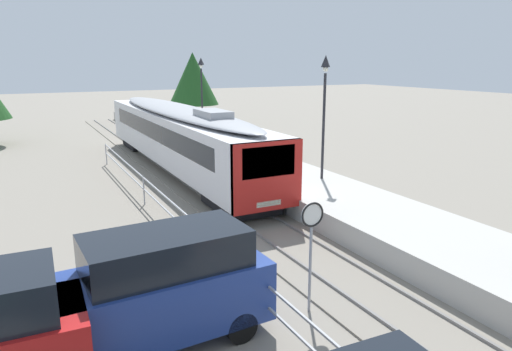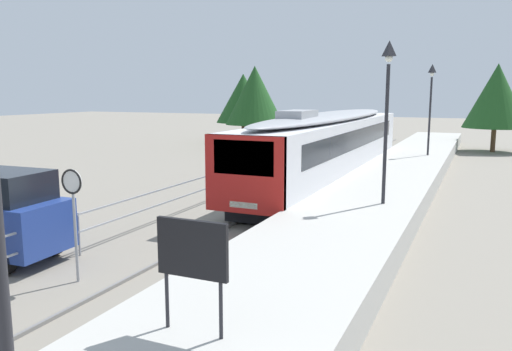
{
  "view_description": "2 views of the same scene",
  "coord_description": "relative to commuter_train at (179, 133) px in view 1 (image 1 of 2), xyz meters",
  "views": [
    {
      "loc": [
        -7.8,
        1.8,
        5.99
      ],
      "look_at": [
        0.0,
        16.93,
        1.8
      ],
      "focal_mm": 32.62,
      "sensor_mm": 36.0,
      "label": 1
    },
    {
      "loc": [
        6.96,
        1.29,
        4.58
      ],
      "look_at": [
        0.0,
        16.93,
        1.8
      ],
      "focal_mm": 35.73,
      "sensor_mm": 36.0,
      "label": 2
    }
  ],
  "objects": [
    {
      "name": "speed_limit_sign",
      "position": [
        -1.89,
        -15.81,
        -0.03
      ],
      "size": [
        0.61,
        0.1,
        2.81
      ],
      "color": "#9EA0A5",
      "rests_on": "ground"
    },
    {
      "name": "tree_behind_carpark",
      "position": [
        7.78,
        19.08,
        2.21
      ],
      "size": [
        4.83,
        4.83,
        6.84
      ],
      "color": "brown",
      "rests_on": "ground"
    },
    {
      "name": "platform_lamp_far_end",
      "position": [
        4.05,
        6.97,
        2.47
      ],
      "size": [
        0.34,
        0.34,
        5.35
      ],
      "color": "#232328",
      "rests_on": "station_platform"
    },
    {
      "name": "parked_van_blue",
      "position": [
        -5.52,
        -15.42,
        -0.86
      ],
      "size": [
        4.98,
        2.17,
        2.51
      ],
      "color": "navy",
      "rests_on": "ground"
    },
    {
      "name": "platform_lamp_mid_platform",
      "position": [
        4.05,
        -7.83,
        2.47
      ],
      "size": [
        0.34,
        0.34,
        5.35
      ],
      "color": "#232328",
      "rests_on": "station_platform"
    },
    {
      "name": "station_platform",
      "position": [
        3.25,
        -4.2,
        -1.7
      ],
      "size": [
        3.9,
        60.0,
        0.9
      ],
      "primitive_type": "cube",
      "color": "#B7B5AD",
      "rests_on": "ground"
    },
    {
      "name": "ground_plane",
      "position": [
        -3.0,
        -4.2,
        -2.15
      ],
      "size": [
        160.0,
        160.0,
        0.0
      ],
      "primitive_type": "plane",
      "color": "gray"
    },
    {
      "name": "commuter_train",
      "position": [
        0.0,
        0.0,
        0.0
      ],
      "size": [
        2.82,
        20.77,
        3.74
      ],
      "color": "silver",
      "rests_on": "track_rails"
    },
    {
      "name": "carpark_fence",
      "position": [
        -3.3,
        -14.2,
        -1.24
      ],
      "size": [
        0.06,
        36.06,
        1.25
      ],
      "color": "#9EA0A5",
      "rests_on": "ground"
    },
    {
      "name": "track_rails",
      "position": [
        0.0,
        -4.2,
        -2.12
      ],
      "size": [
        3.2,
        60.0,
        0.14
      ],
      "color": "gray",
      "rests_on": "ground"
    }
  ]
}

